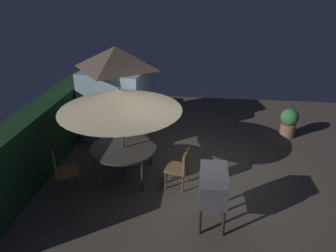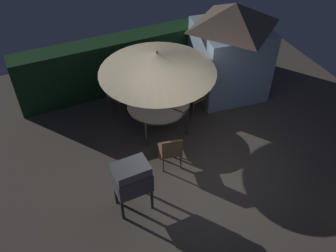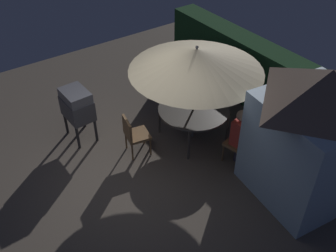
{
  "view_description": "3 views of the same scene",
  "coord_description": "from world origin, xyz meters",
  "px_view_note": "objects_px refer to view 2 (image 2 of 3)",
  "views": [
    {
      "loc": [
        -6.44,
        -0.33,
        4.24
      ],
      "look_at": [
        0.02,
        0.44,
        1.24
      ],
      "focal_mm": 34.13,
      "sensor_mm": 36.0,
      "label": 1
    },
    {
      "loc": [
        -2.85,
        -5.05,
        6.31
      ],
      "look_at": [
        -0.37,
        0.52,
        0.84
      ],
      "focal_mm": 39.52,
      "sensor_mm": 36.0,
      "label": 2
    },
    {
      "loc": [
        4.86,
        -2.8,
        5.48
      ],
      "look_at": [
        0.08,
        0.57,
        0.87
      ],
      "focal_mm": 41.04,
      "sensor_mm": 36.0,
      "label": 3
    }
  ],
  "objects_px": {
    "patio_umbrella": "(157,62)",
    "patio_table": "(158,105)",
    "bbq_grill": "(132,178)",
    "chair_near_shed": "(198,93)",
    "chair_toward_hedge": "(171,150)",
    "garden_shed": "(230,49)",
    "person_in_red": "(196,86)",
    "chair_far_side": "(116,92)"
  },
  "relations": [
    {
      "from": "chair_toward_hedge",
      "to": "garden_shed",
      "type": "bearing_deg",
      "value": 37.78
    },
    {
      "from": "bbq_grill",
      "to": "chair_far_side",
      "type": "bearing_deg",
      "value": 77.94
    },
    {
      "from": "chair_toward_hedge",
      "to": "chair_near_shed",
      "type": "bearing_deg",
      "value": 47.1
    },
    {
      "from": "chair_far_side",
      "to": "chair_toward_hedge",
      "type": "distance_m",
      "value": 2.57
    },
    {
      "from": "patio_table",
      "to": "bbq_grill",
      "type": "height_order",
      "value": "bbq_grill"
    },
    {
      "from": "patio_table",
      "to": "chair_toward_hedge",
      "type": "bearing_deg",
      "value": -101.41
    },
    {
      "from": "garden_shed",
      "to": "person_in_red",
      "type": "bearing_deg",
      "value": -159.37
    },
    {
      "from": "chair_near_shed",
      "to": "person_in_red",
      "type": "xyz_separation_m",
      "value": [
        -0.08,
        -0.02,
        0.26
      ]
    },
    {
      "from": "patio_table",
      "to": "chair_near_shed",
      "type": "relative_size",
      "value": 1.68
    },
    {
      "from": "chair_far_side",
      "to": "chair_toward_hedge",
      "type": "xyz_separation_m",
      "value": [
        0.44,
        -2.53,
        0.0
      ]
    },
    {
      "from": "patio_umbrella",
      "to": "person_in_red",
      "type": "xyz_separation_m",
      "value": [
        1.14,
        0.25,
        -1.13
      ]
    },
    {
      "from": "bbq_grill",
      "to": "chair_toward_hedge",
      "type": "relative_size",
      "value": 1.33
    },
    {
      "from": "chair_near_shed",
      "to": "person_in_red",
      "type": "distance_m",
      "value": 0.28
    },
    {
      "from": "chair_near_shed",
      "to": "chair_far_side",
      "type": "height_order",
      "value": "same"
    },
    {
      "from": "chair_far_side",
      "to": "chair_near_shed",
      "type": "bearing_deg",
      "value": -25.61
    },
    {
      "from": "chair_near_shed",
      "to": "chair_toward_hedge",
      "type": "relative_size",
      "value": 1.0
    },
    {
      "from": "chair_toward_hedge",
      "to": "patio_table",
      "type": "bearing_deg",
      "value": 78.59
    },
    {
      "from": "person_in_red",
      "to": "bbq_grill",
      "type": "bearing_deg",
      "value": -138.2
    },
    {
      "from": "bbq_grill",
      "to": "chair_near_shed",
      "type": "relative_size",
      "value": 1.33
    },
    {
      "from": "bbq_grill",
      "to": "garden_shed",
      "type": "bearing_deg",
      "value": 35.9
    },
    {
      "from": "chair_toward_hedge",
      "to": "bbq_grill",
      "type": "bearing_deg",
      "value": -148.9
    },
    {
      "from": "garden_shed",
      "to": "person_in_red",
      "type": "xyz_separation_m",
      "value": [
        -1.24,
        -0.47,
        -0.53
      ]
    },
    {
      "from": "patio_table",
      "to": "chair_far_side",
      "type": "distance_m",
      "value": 1.4
    },
    {
      "from": "chair_far_side",
      "to": "chair_toward_hedge",
      "type": "height_order",
      "value": "same"
    },
    {
      "from": "bbq_grill",
      "to": "patio_umbrella",
      "type": "bearing_deg",
      "value": 55.32
    },
    {
      "from": "garden_shed",
      "to": "chair_far_side",
      "type": "height_order",
      "value": "garden_shed"
    },
    {
      "from": "person_in_red",
      "to": "chair_toward_hedge",
      "type": "bearing_deg",
      "value": -131.58
    },
    {
      "from": "garden_shed",
      "to": "person_in_red",
      "type": "relative_size",
      "value": 2.04
    },
    {
      "from": "bbq_grill",
      "to": "chair_toward_hedge",
      "type": "distance_m",
      "value": 1.36
    },
    {
      "from": "garden_shed",
      "to": "chair_toward_hedge",
      "type": "xyz_separation_m",
      "value": [
        -2.65,
        -2.06,
        -0.79
      ]
    },
    {
      "from": "garden_shed",
      "to": "patio_umbrella",
      "type": "bearing_deg",
      "value": -163.28
    },
    {
      "from": "patio_umbrella",
      "to": "chair_toward_hedge",
      "type": "distance_m",
      "value": 1.95
    },
    {
      "from": "bbq_grill",
      "to": "chair_near_shed",
      "type": "height_order",
      "value": "bbq_grill"
    },
    {
      "from": "chair_toward_hedge",
      "to": "patio_umbrella",
      "type": "bearing_deg",
      "value": 78.59
    },
    {
      "from": "patio_table",
      "to": "patio_umbrella",
      "type": "xyz_separation_m",
      "value": [
        0.0,
        -0.0,
        1.2
      ]
    },
    {
      "from": "patio_umbrella",
      "to": "person_in_red",
      "type": "relative_size",
      "value": 2.12
    },
    {
      "from": "chair_toward_hedge",
      "to": "person_in_red",
      "type": "bearing_deg",
      "value": 48.42
    },
    {
      "from": "garden_shed",
      "to": "chair_near_shed",
      "type": "relative_size",
      "value": 2.86
    },
    {
      "from": "patio_umbrella",
      "to": "patio_table",
      "type": "bearing_deg",
      "value": 100.62
    },
    {
      "from": "garden_shed",
      "to": "bbq_grill",
      "type": "xyz_separation_m",
      "value": [
        -3.78,
        -2.74,
        -0.46
      ]
    },
    {
      "from": "chair_near_shed",
      "to": "chair_far_side",
      "type": "distance_m",
      "value": 2.14
    },
    {
      "from": "chair_near_shed",
      "to": "chair_toward_hedge",
      "type": "bearing_deg",
      "value": -132.9
    }
  ]
}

